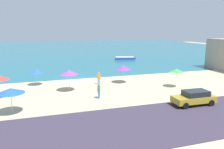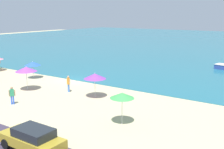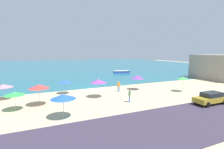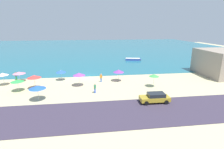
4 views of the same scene
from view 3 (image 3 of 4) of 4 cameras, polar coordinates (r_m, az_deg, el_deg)
ground_plane at (r=31.64m, az=-6.62°, el=-4.47°), size 160.00×160.00×0.00m
sea at (r=85.23m, az=-18.29°, el=2.72°), size 150.00×110.00×0.05m
coastal_road at (r=16.29m, az=14.52°, el=-16.27°), size 80.00×8.00×0.06m
beach_umbrella_1 at (r=24.91m, az=-4.42°, el=-2.17°), size 2.31×2.31×2.69m
beach_umbrella_2 at (r=22.90m, az=-22.73°, el=-3.63°), size 2.42×2.42×2.66m
beach_umbrella_3 at (r=17.85m, az=-15.65°, el=-6.97°), size 2.47×2.47×2.46m
beach_umbrella_4 at (r=28.02m, az=-14.99°, el=-2.20°), size 2.02×2.02×2.23m
beach_umbrella_5 at (r=22.20m, az=-29.22°, el=-5.46°), size 2.19×2.19×2.17m
beach_umbrella_6 at (r=27.99m, az=-31.94°, el=-3.18°), size 2.42×2.42×2.16m
beach_umbrella_7 at (r=30.63m, az=22.08°, el=-1.05°), size 1.83×1.83×2.56m
beach_umbrella_8 at (r=30.18m, az=8.32°, el=-0.84°), size 2.21×2.21×2.54m
bather_1 at (r=22.83m, az=5.74°, el=-6.70°), size 0.40×0.46×1.68m
bather_2 at (r=28.65m, az=2.18°, el=-3.65°), size 0.53×0.35×1.78m
parked_car_0 at (r=25.02m, az=29.51°, el=-6.65°), size 4.38×1.91×1.47m
skiff_nearshore at (r=53.38m, az=3.17°, el=0.89°), size 5.18×2.68×0.73m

